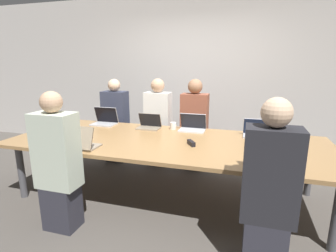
% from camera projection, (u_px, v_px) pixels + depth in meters
% --- Properties ---
extents(ground_plane, '(24.00, 24.00, 0.00)m').
position_uv_depth(ground_plane, '(167.00, 196.00, 3.28)').
color(ground_plane, '#4C4742').
extents(curtain_wall, '(12.00, 0.06, 2.80)m').
position_uv_depth(curtain_wall, '(197.00, 75.00, 4.72)').
color(curtain_wall, '#BCB7B2').
rests_on(curtain_wall, ground_plane).
extents(conference_table, '(3.74, 1.41, 0.72)m').
position_uv_depth(conference_table, '(166.00, 144.00, 3.13)').
color(conference_table, '#9E7547').
rests_on(conference_table, ground_plane).
extents(laptop_near_right, '(0.34, 0.22, 0.22)m').
position_uv_depth(laptop_near_right, '(265.00, 161.00, 2.28)').
color(laptop_near_right, '#333338').
rests_on(laptop_near_right, conference_table).
extents(person_near_right, '(0.40, 0.24, 1.39)m').
position_uv_depth(person_near_right, '(269.00, 192.00, 1.96)').
color(person_near_right, '#2D2D38').
rests_on(person_near_right, ground_plane).
extents(laptop_far_right, '(0.32, 0.22, 0.22)m').
position_uv_depth(laptop_far_right, '(256.00, 131.00, 3.26)').
color(laptop_far_right, '#B7B7BC').
rests_on(laptop_far_right, conference_table).
extents(cup_far_right, '(0.08, 0.08, 0.10)m').
position_uv_depth(cup_far_right, '(277.00, 135.00, 3.14)').
color(cup_far_right, '#232328').
rests_on(cup_far_right, conference_table).
extents(laptop_far_center, '(0.35, 0.23, 0.23)m').
position_uv_depth(laptop_far_center, '(193.00, 126.00, 3.55)').
color(laptop_far_center, silver).
rests_on(laptop_far_center, conference_table).
extents(person_far_center, '(0.40, 0.24, 1.39)m').
position_uv_depth(person_far_center, '(194.00, 126.00, 3.99)').
color(person_far_center, '#2D2D38').
rests_on(person_far_center, ground_plane).
extents(cup_far_center, '(0.08, 0.08, 0.10)m').
position_uv_depth(cup_far_center, '(173.00, 126.00, 3.62)').
color(cup_far_center, white).
rests_on(cup_far_center, conference_table).
extents(laptop_far_midleft, '(0.32, 0.22, 0.21)m').
position_uv_depth(laptop_far_midleft, '(149.00, 124.00, 3.66)').
color(laptop_far_midleft, gray).
rests_on(laptop_far_midleft, conference_table).
extents(person_far_midleft, '(0.40, 0.24, 1.39)m').
position_uv_depth(person_far_midleft, '(158.00, 124.00, 4.18)').
color(person_far_midleft, '#2D2D38').
rests_on(person_far_midleft, ground_plane).
extents(laptop_far_left, '(0.36, 0.26, 0.26)m').
position_uv_depth(laptop_far_left, '(105.00, 119.00, 3.91)').
color(laptop_far_left, '#B7B7BC').
rests_on(laptop_far_left, conference_table).
extents(person_far_left, '(0.40, 0.24, 1.37)m').
position_uv_depth(person_far_left, '(116.00, 122.00, 4.33)').
color(person_far_left, '#2D2D38').
rests_on(person_far_left, ground_plane).
extents(laptop_near_left, '(0.35, 0.25, 0.25)m').
position_uv_depth(laptop_near_left, '(80.00, 142.00, 2.80)').
color(laptop_near_left, gray).
rests_on(laptop_near_left, conference_table).
extents(person_near_left, '(0.40, 0.24, 1.38)m').
position_uv_depth(person_near_left, '(58.00, 165.00, 2.51)').
color(person_near_left, '#2D2D38').
rests_on(person_near_left, ground_plane).
extents(bottle_near_left, '(0.08, 0.08, 0.28)m').
position_uv_depth(bottle_near_left, '(64.00, 133.00, 2.98)').
color(bottle_near_left, green).
rests_on(bottle_near_left, conference_table).
extents(stapler, '(0.12, 0.15, 0.05)m').
position_uv_depth(stapler, '(191.00, 143.00, 2.92)').
color(stapler, black).
rests_on(stapler, conference_table).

